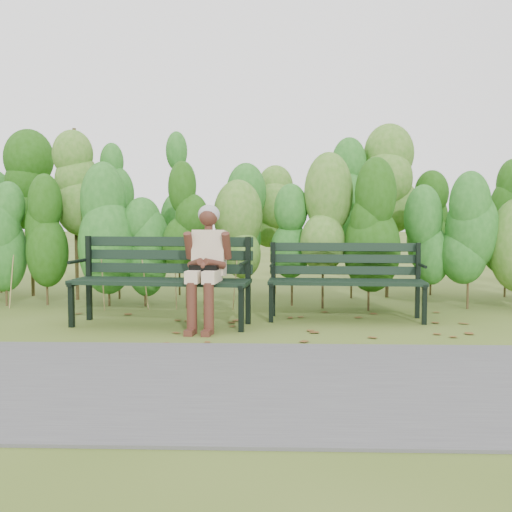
{
  "coord_description": "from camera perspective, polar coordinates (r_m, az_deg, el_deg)",
  "views": [
    {
      "loc": [
        0.22,
        -6.45,
        1.21
      ],
      "look_at": [
        0.0,
        0.35,
        0.75
      ],
      "focal_mm": 42.0,
      "sensor_mm": 36.0,
      "label": 1
    }
  ],
  "objects": [
    {
      "name": "bench_left",
      "position": [
        6.74,
        -8.81,
        -1.58
      ],
      "size": [
        2.01,
        0.84,
        0.98
      ],
      "color": "black",
      "rests_on": "ground"
    },
    {
      "name": "ground",
      "position": [
        6.56,
        -0.1,
        -6.75
      ],
      "size": [
        80.0,
        80.0,
        0.0
      ],
      "primitive_type": "plane",
      "color": "#465D1C"
    },
    {
      "name": "leaf_litter",
      "position": [
        6.55,
        4.22,
        -6.76
      ],
      "size": [
        5.17,
        1.91,
        0.01
      ],
      "color": "brown",
      "rests_on": "ground"
    },
    {
      "name": "bench_right",
      "position": [
        7.07,
        8.52,
        -1.73
      ],
      "size": [
        1.81,
        0.68,
        0.89
      ],
      "color": "black",
      "rests_on": "ground"
    },
    {
      "name": "footpath",
      "position": [
        4.42,
        -1.12,
        -11.93
      ],
      "size": [
        60.0,
        2.5,
        0.01
      ],
      "primitive_type": "cube",
      "color": "#474749",
      "rests_on": "ground"
    },
    {
      "name": "hedge_band",
      "position": [
        8.31,
        0.35,
        4.19
      ],
      "size": [
        11.04,
        1.67,
        2.42
      ],
      "color": "#47381E",
      "rests_on": "ground"
    },
    {
      "name": "seated_woman",
      "position": [
        6.4,
        -4.74,
        -0.16
      ],
      "size": [
        0.52,
        0.76,
        1.33
      ],
      "color": "beige",
      "rests_on": "ground"
    }
  ]
}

